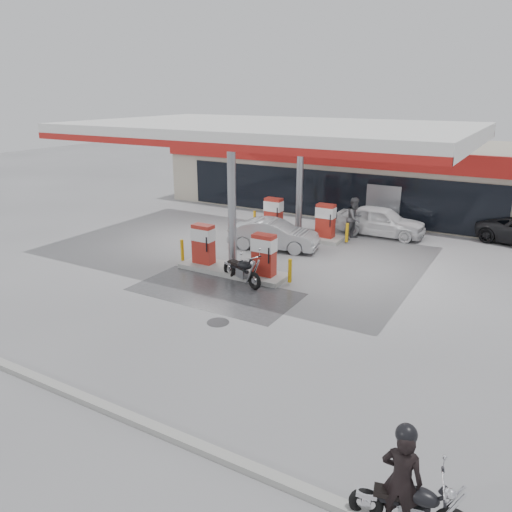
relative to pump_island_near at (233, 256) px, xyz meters
The scene contains 15 objects.
ground 2.12m from the pump_island_near, 90.00° to the right, with size 90.00×90.00×0.00m, color gray.
wet_patch 2.18m from the pump_island_near, 75.96° to the right, with size 6.00×3.00×0.00m, color #4C4C4F.
drain_cover 4.53m from the pump_island_near, 63.43° to the right, with size 0.70×0.70×0.01m, color #38383A.
kerb 9.02m from the pump_island_near, 90.00° to the right, with size 28.00×0.25×0.15m, color gray.
store_building 14.00m from the pump_island_near, 89.98° to the left, with size 22.00×8.22×4.00m.
canopy 5.46m from the pump_island_near, 90.00° to the left, with size 16.00×10.02×5.51m.
pump_island_near is the anchor object (origin of this frame).
pump_island_far 6.00m from the pump_island_near, 90.00° to the left, with size 5.14×1.30×1.78m.
main_motorcycle 12.61m from the pump_island_near, 44.18° to the right, with size 1.92×0.75×0.99m.
biker_main 12.51m from the pump_island_near, 44.93° to the right, with size 0.67×0.44×1.85m, color black.
parked_motorcycle 1.26m from the pump_island_near, 41.09° to the right, with size 2.11×1.16×1.14m.
sedan_white 8.89m from the pump_island_near, 67.26° to the left, with size 1.74×4.32×1.47m, color white.
attendant 7.44m from the pump_island_near, 70.38° to the left, with size 0.99×0.77×2.03m, color #4C4D51.
hatchback_silver 3.60m from the pump_island_near, 91.74° to the left, with size 1.41×4.05×1.34m, color #9DA0A4.
parked_car_left 14.32m from the pump_island_near, 128.85° to the left, with size 1.74×4.27×1.24m, color #5B1423.
Camera 1 is at (10.06, -13.58, 6.85)m, focal length 35.00 mm.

